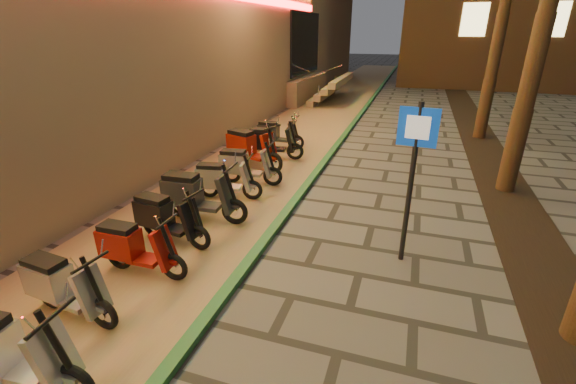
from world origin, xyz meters
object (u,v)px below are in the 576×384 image
(pedestrian_sign, at_px, (413,163))
(scooter_9, at_px, (243,165))
(scooter_5, at_px, (133,247))
(scooter_12, at_px, (275,133))
(scooter_4, at_px, (61,286))
(scooter_6, at_px, (164,217))
(scooter_10, at_px, (249,147))
(scooter_11, at_px, (269,142))
(scooter_8, at_px, (221,179))
(scooter_3, at_px, (4,352))
(scooter_7, at_px, (195,195))

(pedestrian_sign, distance_m, scooter_9, 4.65)
(pedestrian_sign, bearing_deg, scooter_5, -150.85)
(scooter_5, bearing_deg, scooter_12, 91.57)
(pedestrian_sign, xyz_separation_m, scooter_4, (-4.16, -2.76, -1.22))
(scooter_6, bearing_deg, scooter_10, 99.98)
(scooter_9, relative_size, scooter_11, 0.96)
(scooter_12, bearing_deg, scooter_6, -88.07)
(scooter_6, bearing_deg, scooter_8, 95.18)
(scooter_3, bearing_deg, pedestrian_sign, 41.01)
(scooter_8, height_order, scooter_11, scooter_11)
(scooter_4, distance_m, scooter_11, 7.14)
(scooter_11, xyz_separation_m, scooter_12, (-0.21, 1.09, -0.03))
(scooter_5, relative_size, scooter_6, 0.96)
(scooter_8, distance_m, scooter_11, 3.04)
(scooter_11, relative_size, scooter_12, 1.07)
(scooter_7, distance_m, scooter_10, 3.30)
(scooter_6, bearing_deg, scooter_7, 92.50)
(scooter_7, relative_size, scooter_9, 1.11)
(scooter_3, distance_m, scooter_8, 5.18)
(scooter_12, bearing_deg, scooter_9, -83.70)
(scooter_9, height_order, scooter_12, scooter_9)
(scooter_3, distance_m, scooter_4, 1.16)
(scooter_7, height_order, scooter_11, scooter_7)
(scooter_10, bearing_deg, scooter_8, -65.20)
(scooter_4, relative_size, scooter_6, 0.96)
(pedestrian_sign, distance_m, scooter_12, 6.99)
(scooter_7, bearing_deg, scooter_9, 83.69)
(scooter_5, relative_size, scooter_7, 0.85)
(scooter_12, bearing_deg, scooter_7, -87.02)
(scooter_10, xyz_separation_m, scooter_12, (0.05, 1.95, -0.09))
(pedestrian_sign, relative_size, scooter_5, 1.77)
(scooter_5, distance_m, scooter_10, 5.19)
(scooter_6, distance_m, scooter_8, 2.02)
(scooter_4, height_order, scooter_10, scooter_10)
(scooter_9, xyz_separation_m, scooter_12, (-0.32, 3.18, -0.01))
(scooter_7, height_order, scooter_8, scooter_7)
(scooter_5, xyz_separation_m, scooter_11, (-0.06, 6.04, 0.04))
(scooter_10, relative_size, scooter_12, 1.18)
(scooter_4, xyz_separation_m, scooter_6, (0.13, 2.08, 0.02))
(pedestrian_sign, xyz_separation_m, scooter_9, (-3.86, 2.29, -1.20))
(scooter_12, bearing_deg, scooter_8, -86.42)
(scooter_6, xyz_separation_m, scooter_7, (0.07, 0.91, 0.06))
(pedestrian_sign, xyz_separation_m, scooter_8, (-3.96, 1.33, -1.22))
(scooter_9, xyz_separation_m, scooter_11, (-0.11, 2.09, 0.02))
(scooter_7, xyz_separation_m, scooter_9, (0.10, 2.06, -0.06))
(scooter_8, bearing_deg, scooter_12, 81.79)
(scooter_6, bearing_deg, scooter_5, -76.26)
(pedestrian_sign, distance_m, scooter_4, 5.14)
(pedestrian_sign, height_order, scooter_9, pedestrian_sign)
(pedestrian_sign, xyz_separation_m, scooter_7, (-3.96, 0.23, -1.14))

